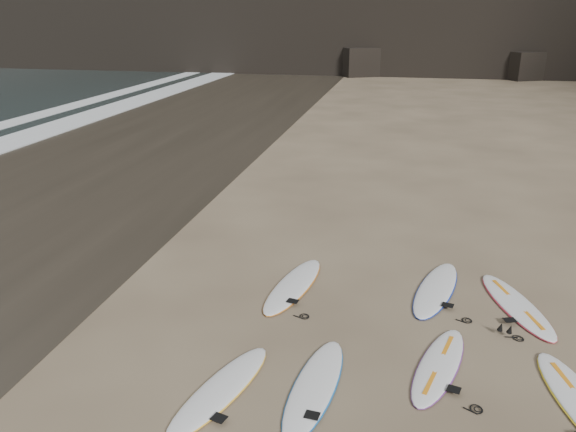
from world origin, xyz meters
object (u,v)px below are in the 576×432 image
surfboard_0 (221,389)px  surfboard_2 (439,365)px  surfboard_1 (315,385)px  surfboard_5 (294,285)px  surfboard_6 (436,288)px  surfboard_7 (516,305)px

surfboard_0 → surfboard_2: size_ratio=1.03×
surfboard_1 → surfboard_2: (1.91, 0.96, -0.00)m
surfboard_5 → surfboard_6: 2.99m
surfboard_5 → surfboard_2: bearing=-28.1°
surfboard_0 → surfboard_6: size_ratio=0.91×
surfboard_0 → surfboard_7: (4.89, 3.71, 0.00)m
surfboard_0 → surfboard_5: (0.41, 3.63, 0.00)m
surfboard_7 → surfboard_1: bearing=-154.4°
surfboard_2 → surfboard_7: size_ratio=0.90×
surfboard_7 → surfboard_5: bearing=162.9°
surfboard_1 → surfboard_5: (-0.99, 3.26, 0.00)m
surfboard_0 → surfboard_2: surfboard_0 is taller
surfboard_1 → surfboard_2: bearing=32.9°
surfboard_2 → surfboard_6: surfboard_6 is taller
surfboard_5 → surfboard_7: 4.48m
surfboard_5 → surfboard_1: bearing=-62.8°
surfboard_2 → surfboard_7: (1.58, 2.38, 0.00)m
surfboard_0 → surfboard_7: 6.14m
surfboard_2 → surfboard_6: bearing=105.2°
surfboard_6 → surfboard_7: 1.58m
surfboard_2 → surfboard_7: surfboard_7 is taller
surfboard_6 → surfboard_7: bearing=0.4°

